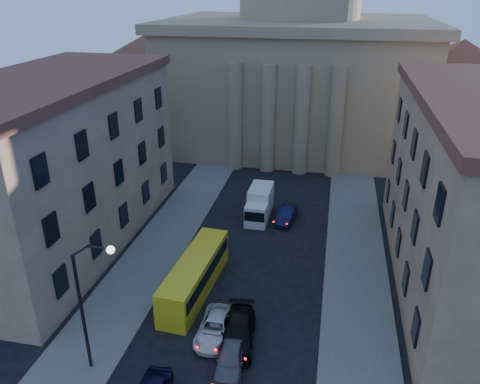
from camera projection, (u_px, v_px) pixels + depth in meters
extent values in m
cube|color=#5C5A54|center=(140.00, 273.00, 37.56)|extent=(5.00, 60.00, 0.15)
cube|color=#5C5A54|center=(357.00, 300.00, 34.43)|extent=(5.00, 60.00, 0.15)
cube|color=#907C58|center=(296.00, 85.00, 66.71)|extent=(34.00, 26.00, 16.00)
cube|color=#907C58|center=(299.00, 23.00, 63.27)|extent=(35.50, 27.50, 1.20)
cube|color=#907C58|center=(153.00, 99.00, 69.81)|extent=(13.00, 13.00, 11.00)
cone|color=brown|center=(149.00, 47.00, 66.74)|extent=(26.02, 26.02, 4.00)
cube|color=#907C58|center=(451.00, 114.00, 62.08)|extent=(13.00, 13.00, 11.00)
cone|color=brown|center=(462.00, 56.00, 59.01)|extent=(26.02, 26.02, 4.00)
cylinder|color=#907C58|center=(235.00, 117.00, 56.63)|extent=(1.80, 1.80, 13.00)
cylinder|color=#907C58|center=(268.00, 119.00, 55.89)|extent=(1.80, 1.80, 13.00)
cylinder|color=#907C58|center=(301.00, 121.00, 55.16)|extent=(1.80, 1.80, 13.00)
cylinder|color=#907C58|center=(336.00, 123.00, 54.42)|extent=(1.80, 1.80, 13.00)
cube|color=tan|center=(58.00, 168.00, 39.86)|extent=(11.00, 26.00, 14.00)
cube|color=brown|center=(43.00, 81.00, 36.87)|extent=(11.60, 26.60, 0.80)
cylinder|color=black|center=(83.00, 315.00, 26.83)|extent=(0.20, 0.20, 8.00)
cylinder|color=black|center=(81.00, 250.00, 24.95)|extent=(1.30, 0.12, 0.96)
cylinder|color=black|center=(97.00, 248.00, 24.64)|extent=(1.30, 0.12, 0.12)
sphere|color=white|center=(111.00, 250.00, 24.52)|extent=(0.44, 0.44, 0.44)
imported|color=silver|center=(215.00, 328.00, 30.79)|extent=(2.18, 4.67, 1.29)
imported|color=black|center=(238.00, 332.00, 30.24)|extent=(2.63, 5.37, 1.50)
imported|color=#55565B|center=(231.00, 358.00, 28.22)|extent=(1.93, 4.22, 1.40)
imported|color=black|center=(286.00, 214.00, 45.72)|extent=(2.02, 4.40, 1.40)
cube|color=gold|center=(195.00, 275.00, 35.00)|extent=(2.84, 9.91, 2.76)
cube|color=black|center=(195.00, 270.00, 34.82)|extent=(2.86, 9.38, 0.98)
cylinder|color=black|center=(166.00, 313.00, 32.47)|extent=(0.32, 0.91, 0.89)
cylinder|color=black|center=(190.00, 317.00, 32.04)|extent=(0.32, 0.91, 0.89)
cylinder|color=black|center=(200.00, 259.00, 38.73)|extent=(0.32, 0.91, 0.89)
cylinder|color=black|center=(221.00, 263.00, 38.31)|extent=(0.32, 0.91, 0.89)
cube|color=silver|center=(256.00, 215.00, 44.87)|extent=(2.06, 2.15, 2.13)
cube|color=black|center=(254.00, 217.00, 43.85)|extent=(1.95, 0.13, 0.98)
cube|color=silver|center=(261.00, 200.00, 46.80)|extent=(2.17, 3.75, 2.75)
cylinder|color=black|center=(246.00, 222.00, 44.99)|extent=(0.26, 0.80, 0.80)
cylinder|color=black|center=(265.00, 223.00, 44.65)|extent=(0.26, 0.80, 0.80)
cylinder|color=black|center=(253.00, 206.00, 48.16)|extent=(0.26, 0.80, 0.80)
cylinder|color=black|center=(270.00, 207.00, 47.82)|extent=(0.26, 0.80, 0.80)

